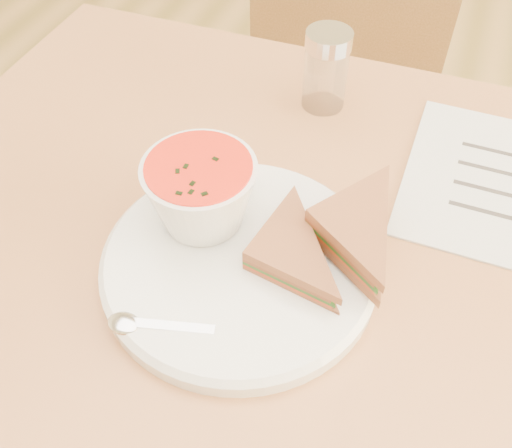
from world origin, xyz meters
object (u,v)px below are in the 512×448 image
at_px(chair_far, 318,123).
at_px(condiment_shaker, 326,70).
at_px(soup_bowl, 201,196).
at_px(plate, 240,263).
at_px(dining_table, 302,397).

relative_size(chair_far, condiment_shaker, 9.19).
height_order(soup_bowl, condiment_shaker, condiment_shaker).
height_order(plate, condiment_shaker, condiment_shaker).
bearing_deg(condiment_shaker, plate, -90.93).
height_order(dining_table, condiment_shaker, condiment_shaker).
bearing_deg(chair_far, soup_bowl, 91.14).
distance_m(chair_far, condiment_shaker, 0.45).
bearing_deg(soup_bowl, condiment_shaker, 77.50).
xyz_separation_m(chair_far, soup_bowl, (0.01, -0.55, 0.33)).
height_order(chair_far, soup_bowl, chair_far).
bearing_deg(chair_far, condiment_shaker, 102.83).
xyz_separation_m(dining_table, plate, (-0.07, -0.06, 0.38)).
xyz_separation_m(plate, condiment_shaker, (0.00, 0.29, 0.04)).
relative_size(dining_table, soup_bowl, 8.92).
bearing_deg(chair_far, plate, 96.12).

